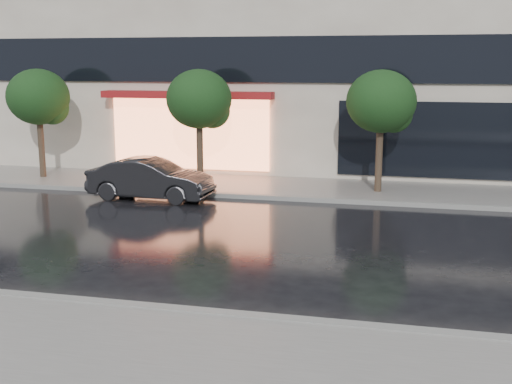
% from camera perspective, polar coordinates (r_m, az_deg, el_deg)
% --- Properties ---
extents(ground, '(120.00, 120.00, 0.00)m').
position_cam_1_polar(ground, '(12.05, -6.04, -9.02)').
color(ground, black).
rests_on(ground, ground).
extents(sidewalk_near, '(60.00, 4.50, 0.12)m').
position_cam_1_polar(sidewalk_near, '(9.27, -12.84, -15.38)').
color(sidewalk_near, slate).
rests_on(sidewalk_near, ground).
extents(sidewalk_far, '(60.00, 3.50, 0.12)m').
position_cam_1_polar(sidewalk_far, '(21.63, 2.83, 0.40)').
color(sidewalk_far, slate).
rests_on(sidewalk_far, ground).
extents(curb_near, '(60.00, 0.25, 0.14)m').
position_cam_1_polar(curb_near, '(11.15, -7.74, -10.41)').
color(curb_near, gray).
rests_on(curb_near, ground).
extents(curb_far, '(60.00, 0.25, 0.14)m').
position_cam_1_polar(curb_far, '(19.95, 1.93, -0.51)').
color(curb_far, gray).
rests_on(curb_far, ground).
extents(tree_far_west, '(2.20, 2.20, 3.99)m').
position_cam_1_polar(tree_far_west, '(24.30, -18.63, 7.84)').
color(tree_far_west, '#33261C').
rests_on(tree_far_west, ground).
extents(tree_mid_west, '(2.20, 2.20, 3.99)m').
position_cam_1_polar(tree_mid_west, '(21.77, -4.91, 8.04)').
color(tree_mid_west, '#33261C').
rests_on(tree_mid_west, ground).
extents(tree_mid_east, '(2.20, 2.20, 3.99)m').
position_cam_1_polar(tree_mid_east, '(20.73, 11.23, 7.70)').
color(tree_mid_east, '#33261C').
rests_on(tree_mid_east, ground).
extents(parked_car, '(3.96, 1.58, 1.28)m').
position_cam_1_polar(parked_car, '(20.19, -9.36, 1.14)').
color(parked_car, black).
rests_on(parked_car, ground).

